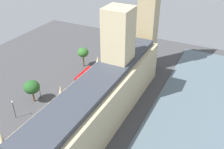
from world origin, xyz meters
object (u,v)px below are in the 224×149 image
(pedestrian_opposite_hall, at_px, (112,75))
(plane_tree_corner, at_px, (83,53))
(car_black_far_end, at_px, (49,117))
(street_lamp_slot_11, at_px, (13,106))
(pedestrian_trailing, at_px, (100,86))
(double_decker_bus_under_trees, at_px, (34,131))
(double_decker_bus_midblock, at_px, (85,77))
(car_white_leading, at_px, (74,97))
(plane_tree_by_river_gate, at_px, (32,87))
(street_lamp_slot_10, at_px, (39,88))
(pedestrian_near_tower, at_px, (92,95))
(parliament_building, at_px, (103,94))

(pedestrian_opposite_hall, height_order, plane_tree_corner, plane_tree_corner)
(car_black_far_end, relative_size, street_lamp_slot_11, 0.71)
(pedestrian_opposite_hall, relative_size, street_lamp_slot_11, 0.24)
(plane_tree_corner, bearing_deg, pedestrian_trailing, 140.52)
(car_black_far_end, distance_m, plane_tree_corner, 36.80)
(double_decker_bus_under_trees, xyz_separation_m, plane_tree_corner, (10.67, -43.39, 3.89))
(pedestrian_opposite_hall, bearing_deg, car_black_far_end, -84.60)
(double_decker_bus_midblock, height_order, plane_tree_corner, plane_tree_corner)
(car_white_leading, relative_size, pedestrian_trailing, 2.57)
(car_black_far_end, relative_size, plane_tree_by_river_gate, 0.57)
(pedestrian_trailing, distance_m, street_lamp_slot_11, 31.64)
(double_decker_bus_under_trees, distance_m, street_lamp_slot_10, 19.78)
(car_black_far_end, xyz_separation_m, street_lamp_slot_11, (10.12, 3.96, 3.69))
(car_white_leading, distance_m, street_lamp_slot_11, 20.36)
(plane_tree_corner, bearing_deg, pedestrian_near_tower, 129.08)
(car_black_far_end, height_order, plane_tree_by_river_gate, plane_tree_by_river_gate)
(parliament_building, xyz_separation_m, double_decker_bus_under_trees, (13.10, 17.27, -6.30))
(double_decker_bus_midblock, bearing_deg, street_lamp_slot_11, 70.66)
(plane_tree_by_river_gate, bearing_deg, street_lamp_slot_11, 94.60)
(pedestrian_near_tower, height_order, plane_tree_by_river_gate, plane_tree_by_river_gate)
(parliament_building, relative_size, pedestrian_trailing, 42.04)
(double_decker_bus_under_trees, xyz_separation_m, street_lamp_slot_10, (11.49, -15.98, 2.01))
(plane_tree_corner, xyz_separation_m, street_lamp_slot_10, (0.81, 27.41, -1.88))
(car_white_leading, bearing_deg, street_lamp_slot_11, 58.97)
(pedestrian_near_tower, relative_size, pedestrian_opposite_hall, 1.03)
(double_decker_bus_midblock, height_order, pedestrian_near_tower, double_decker_bus_midblock)
(car_black_far_end, xyz_separation_m, plane_tree_corner, (9.02, -35.23, 5.63))
(pedestrian_trailing, bearing_deg, double_decker_bus_under_trees, -2.80)
(double_decker_bus_under_trees, bearing_deg, pedestrian_trailing, 84.54)
(car_black_far_end, distance_m, double_decker_bus_under_trees, 8.51)
(pedestrian_near_tower, distance_m, pedestrian_opposite_hall, 15.80)
(plane_tree_by_river_gate, height_order, street_lamp_slot_10, plane_tree_by_river_gate)
(double_decker_bus_under_trees, distance_m, pedestrian_trailing, 31.77)
(street_lamp_slot_11, bearing_deg, double_decker_bus_under_trees, 160.35)
(pedestrian_near_tower, bearing_deg, car_white_leading, 31.57)
(parliament_building, height_order, street_lamp_slot_10, parliament_building)
(pedestrian_trailing, distance_m, pedestrian_near_tower, 6.64)
(plane_tree_corner, bearing_deg, car_black_far_end, 104.37)
(pedestrian_opposite_hall, distance_m, plane_tree_corner, 16.32)
(street_lamp_slot_11, bearing_deg, double_decker_bus_midblock, -107.88)
(double_decker_bus_under_trees, relative_size, street_lamp_slot_11, 1.60)
(parliament_building, bearing_deg, pedestrian_trailing, -56.74)
(car_white_leading, bearing_deg, plane_tree_corner, -63.99)
(pedestrian_near_tower, bearing_deg, pedestrian_opposite_hall, -95.76)
(parliament_building, distance_m, plane_tree_corner, 35.41)
(double_decker_bus_under_trees, relative_size, pedestrian_opposite_hall, 6.64)
(pedestrian_trailing, xyz_separation_m, plane_tree_by_river_gate, (16.31, 17.79, 5.15))
(plane_tree_by_river_gate, xyz_separation_m, street_lamp_slot_11, (-0.76, 9.50, -1.29))
(double_decker_bus_under_trees, bearing_deg, pedestrian_opposite_hall, 85.29)
(car_black_far_end, relative_size, double_decker_bus_under_trees, 0.44)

